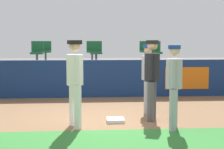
{
  "coord_description": "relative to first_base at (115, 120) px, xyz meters",
  "views": [
    {
      "loc": [
        -0.38,
        -7.81,
        1.85
      ],
      "look_at": [
        0.29,
        0.82,
        1.0
      ],
      "focal_mm": 54.32,
      "sensor_mm": 36.0,
      "label": 1
    }
  ],
  "objects": [
    {
      "name": "seat_front_center",
      "position": [
        -0.29,
        5.02,
        1.45
      ],
      "size": [
        0.45,
        0.44,
        0.84
      ],
      "color": "#4C4C51",
      "rests_on": "bleacher_platform"
    },
    {
      "name": "seat_front_left",
      "position": [
        -2.45,
        5.02,
        1.45
      ],
      "size": [
        0.44,
        0.44,
        0.84
      ],
      "color": "#4C4C51",
      "rests_on": "bleacher_platform"
    },
    {
      "name": "field_wall",
      "position": [
        -0.28,
        3.58,
        0.58
      ],
      "size": [
        18.0,
        0.26,
        1.24
      ],
      "color": "navy",
      "rests_on": "ground_plane"
    },
    {
      "name": "ground_plane",
      "position": [
        -0.29,
        0.18,
        -0.04
      ],
      "size": [
        60.0,
        60.0,
        0.0
      ],
      "primitive_type": "plane",
      "color": "brown"
    },
    {
      "name": "player_fielder_home",
      "position": [
        -0.9,
        -0.4,
        1.04
      ],
      "size": [
        0.46,
        0.6,
        1.87
      ],
      "rotation": [
        0.0,
        0.0,
        -1.22
      ],
      "color": "white",
      "rests_on": "ground_plane"
    },
    {
      "name": "player_coach_visitor",
      "position": [
        1.16,
        -0.76,
        0.99
      ],
      "size": [
        0.43,
        0.47,
        1.77
      ],
      "rotation": [
        0.0,
        0.0,
        -1.92
      ],
      "color": "#9EA3AD",
      "rests_on": "ground_plane"
    },
    {
      "name": "seat_front_right",
      "position": [
        1.95,
        5.02,
        1.45
      ],
      "size": [
        0.45,
        0.44,
        0.84
      ],
      "color": "#4C4C51",
      "rests_on": "bleacher_platform"
    },
    {
      "name": "seat_back_left",
      "position": [
        -2.35,
        6.82,
        1.45
      ],
      "size": [
        0.45,
        0.44,
        0.84
      ],
      "color": "#4C4C51",
      "rests_on": "bleacher_platform"
    },
    {
      "name": "player_umpire",
      "position": [
        0.87,
        0.14,
        1.05
      ],
      "size": [
        0.46,
        0.5,
        1.88
      ],
      "rotation": [
        0.0,
        0.0,
        -1.94
      ],
      "color": "#4C4C51",
      "rests_on": "ground_plane"
    },
    {
      "name": "first_base",
      "position": [
        0.0,
        0.0,
        0.0
      ],
      "size": [
        0.4,
        0.4,
        0.08
      ],
      "primitive_type": "cube",
      "color": "white",
      "rests_on": "ground_plane"
    },
    {
      "name": "seat_back_center",
      "position": [
        -0.4,
        6.82,
        1.45
      ],
      "size": [
        0.47,
        0.44,
        0.84
      ],
      "color": "#4C4C51",
      "rests_on": "bleacher_platform"
    },
    {
      "name": "player_runner_visitor",
      "position": [
        0.93,
        0.97,
        0.98
      ],
      "size": [
        0.43,
        0.47,
        1.76
      ],
      "rotation": [
        0.0,
        0.0,
        -1.93
      ],
      "color": "#9EA3AD",
      "rests_on": "ground_plane"
    },
    {
      "name": "bleacher_platform",
      "position": [
        -0.29,
        6.15,
        0.47
      ],
      "size": [
        18.0,
        4.8,
        1.02
      ],
      "primitive_type": "cube",
      "color": "#59595E",
      "rests_on": "ground_plane"
    },
    {
      "name": "seat_back_right",
      "position": [
        1.9,
        6.82,
        1.45
      ],
      "size": [
        0.47,
        0.44,
        0.84
      ],
      "color": "#4C4C51",
      "rests_on": "bleacher_platform"
    }
  ]
}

